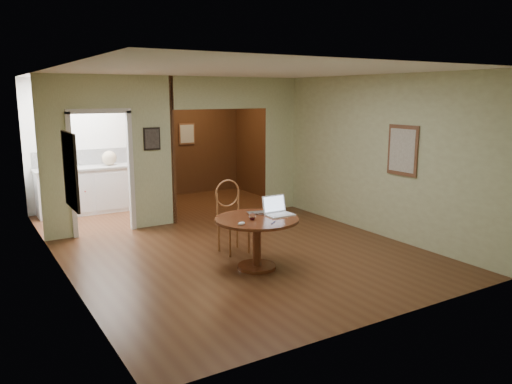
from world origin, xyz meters
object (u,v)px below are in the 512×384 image
chair (231,212)px  open_laptop (277,210)px  dining_table (257,231)px  closed_laptop (260,213)px

chair → open_laptop: bearing=-74.2°
dining_table → open_laptop: 0.43m
closed_laptop → dining_table: bearing=-119.8°
dining_table → closed_laptop: closed_laptop is taller
dining_table → chair: size_ratio=1.04×
chair → closed_laptop: size_ratio=3.25×
open_laptop → chair: bearing=108.8°
chair → dining_table: bearing=-97.2°
dining_table → open_laptop: (0.35, 0.03, 0.25)m
chair → open_laptop: size_ratio=2.97×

